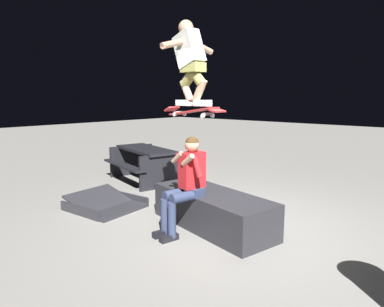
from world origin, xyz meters
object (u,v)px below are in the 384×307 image
Objects in this scene: ledge_box_main at (213,210)px; picnic_table_back at (146,159)px; skater_airborne at (190,59)px; kicker_ramp at (106,205)px; person_sitting_on_ledge at (186,180)px; skateboard at (193,111)px.

ledge_box_main is 1.01× the size of picnic_table_back.
kicker_ramp is (1.75, 0.23, -2.33)m from skater_airborne.
skateboard reaches higher than person_sitting_on_ledge.
skater_airborne is 2.92m from kicker_ramp.
skater_airborne is 0.96× the size of kicker_ramp.
person_sitting_on_ledge is 1.63m from skater_airborne.
skateboard is 0.92× the size of skater_airborne.
kicker_ramp is at bearing 6.99° from skateboard.
picnic_table_back is at bearing -29.52° from skater_airborne.
person_sitting_on_ledge is 1.31× the size of skateboard.
picnic_table_back is (0.98, -1.77, 0.44)m from kicker_ramp.
skateboard is at bearing -116.36° from person_sitting_on_ledge.
skateboard reaches higher than ledge_box_main.
skateboard is (-0.05, -0.10, 0.94)m from person_sitting_on_ledge.
skateboard is 3.40m from picnic_table_back.
kicker_ramp is at bearing 4.03° from person_sitting_on_ledge.
person_sitting_on_ledge is (0.15, 0.41, 0.50)m from ledge_box_main.
kicker_ramp is (1.81, 0.22, -1.64)m from skateboard.
skater_airborne is at bearing 150.48° from picnic_table_back.
person_sitting_on_ledge is at bearing -175.97° from kicker_ramp.
skater_airborne is at bearing 63.25° from ledge_box_main.
skateboard reaches higher than kicker_ramp.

